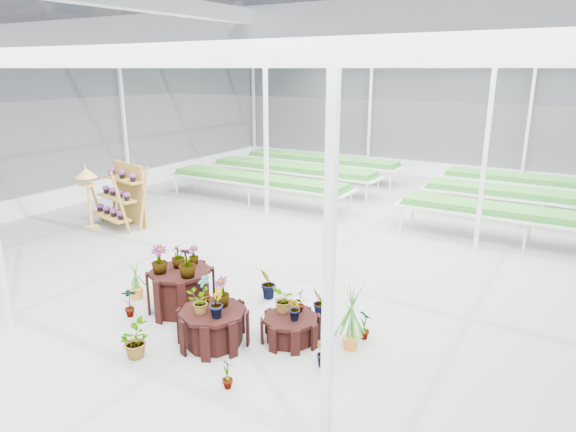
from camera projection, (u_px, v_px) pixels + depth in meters
The scene contains 10 objects.
ground_plane at pixel (283, 280), 10.53m from camera, with size 24.00×24.00×0.00m, color gray.
greenhouse_shell at pixel (282, 173), 9.91m from camera, with size 18.00×24.00×4.50m, color white, non-canonical shape.
steel_frame at pixel (282, 173), 9.91m from camera, with size 18.00×24.00×4.50m, color silver, non-canonical shape.
nursery_benches at pixel (400, 191), 16.35m from camera, with size 16.00×7.00×0.84m, color silver, non-canonical shape.
plinth_tall at pixel (181, 291), 9.11m from camera, with size 1.15×1.15×0.78m, color black.
plinth_mid at pixel (213, 327), 8.05m from camera, with size 1.09×1.09×0.58m, color black.
plinth_low at pixel (291, 329), 8.16m from camera, with size 0.92×0.92×0.41m, color black.
shelf_rack at pixel (118, 196), 13.93m from camera, with size 1.62×0.86×1.71m, color olive, non-canonical shape.
bird_table at pixel (89, 199), 13.70m from camera, with size 0.40×0.40×1.67m, color gold, non-canonical shape.
nursery_plants at pixel (226, 296), 8.55m from camera, with size 4.66×3.24×1.35m.
Camera 1 is at (5.10, -8.31, 4.20)m, focal length 32.00 mm.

